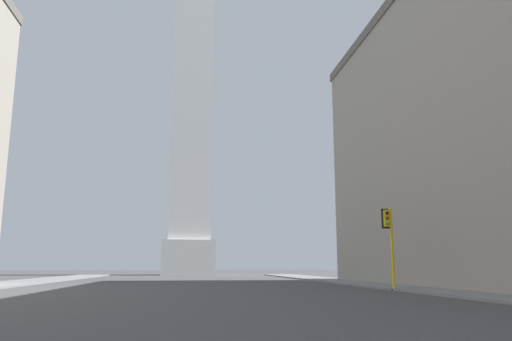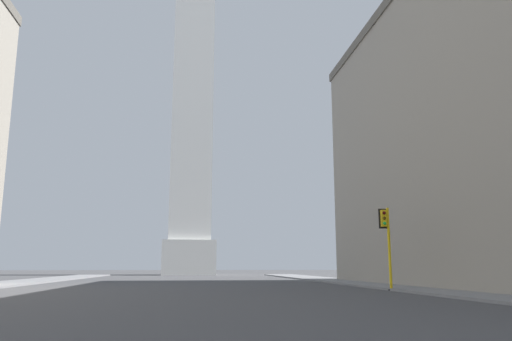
# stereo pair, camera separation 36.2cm
# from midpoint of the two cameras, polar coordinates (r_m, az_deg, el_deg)

# --- Properties ---
(sidewalk_right) EXTENTS (5.00, 107.81, 0.15)m
(sidewalk_right) POSITION_cam_midpoint_polar(r_m,az_deg,el_deg) (36.98, 17.50, -12.68)
(sidewalk_right) COLOR slate
(sidewalk_right) RESTS_ON ground_plane
(obelisk) EXTENTS (9.25, 9.25, 76.55)m
(obelisk) POSITION_cam_midpoint_polar(r_m,az_deg,el_deg) (97.62, -7.30, 10.39)
(obelisk) COLOR silver
(obelisk) RESTS_ON ground_plane
(traffic_light_mid_right) EXTENTS (0.76, 0.52, 5.37)m
(traffic_light_mid_right) POSITION_cam_midpoint_polar(r_m,az_deg,el_deg) (34.24, 14.72, -7.20)
(traffic_light_mid_right) COLOR yellow
(traffic_light_mid_right) RESTS_ON ground_plane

